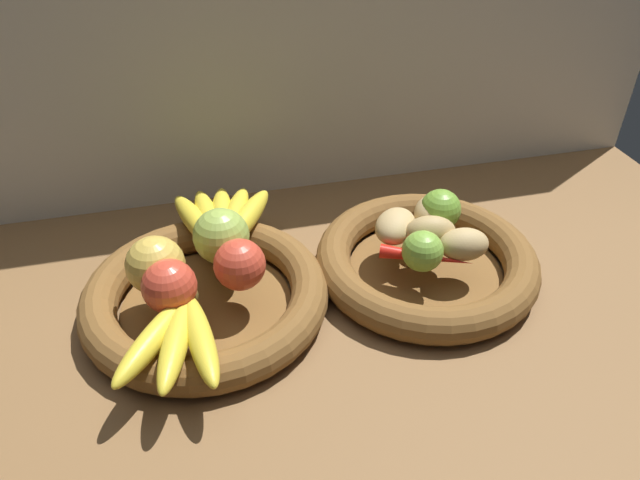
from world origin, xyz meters
TOP-DOWN VIEW (x-y plane):
  - ground_plane at (0.00, 0.00)cm, footprint 140.00×90.00cm
  - back_wall at (0.00, 30.00)cm, footprint 140.00×3.00cm
  - fruit_bowl_left at (-16.50, -0.77)cm, footprint 33.91×33.91cm
  - fruit_bowl_right at (15.98, -0.77)cm, footprint 32.86×32.86cm
  - apple_red_front at (-20.69, -5.00)cm, footprint 6.94×6.94cm
  - apple_golden_left at (-22.23, -0.78)cm, footprint 7.71×7.71cm
  - apple_green_back at (-13.26, 3.51)cm, footprint 7.84×7.84cm
  - apple_red_right at (-11.59, -2.78)cm, footprint 6.90×6.90cm
  - banana_bunch_front at (-20.36, -12.17)cm, footprint 13.40×17.32cm
  - banana_bunch_back at (-12.69, 10.60)cm, footprint 17.01×18.44cm
  - potato_back at (18.23, 4.19)cm, footprint 7.76×8.30cm
  - potato_oblong at (11.92, 2.38)cm, footprint 9.36×9.76cm
  - potato_large at (15.98, -0.77)cm, footprint 8.20×5.88cm
  - potato_small at (19.58, -4.37)cm, footprint 7.60×5.74cm
  - lime_near at (13.07, -5.13)cm, footprint 5.73×5.73cm
  - lime_far at (19.37, 3.60)cm, footprint 6.18×6.18cm
  - chili_pepper at (14.09, -4.35)cm, footprint 12.43×7.73cm

SIDE VIEW (x-z plane):
  - ground_plane at x=0.00cm, z-range -3.00..0.00cm
  - fruit_bowl_left at x=-16.50cm, z-range -0.18..4.96cm
  - fruit_bowl_right at x=15.98cm, z-range -0.18..4.97cm
  - chili_pepper at x=14.09cm, z-range 5.14..7.25cm
  - banana_bunch_front at x=-20.36cm, z-range 5.14..8.17cm
  - banana_bunch_back at x=-12.69cm, z-range 5.14..8.42cm
  - potato_oblong at x=11.92cm, z-range 5.14..9.45cm
  - potato_small at x=19.58cm, z-range 5.14..9.76cm
  - potato_back at x=18.23cm, z-range 5.14..9.83cm
  - potato_large at x=15.98cm, z-range 5.14..10.15cm
  - lime_near at x=13.07cm, z-range 5.14..10.87cm
  - lime_far at x=19.37cm, z-range 5.14..11.32cm
  - apple_red_right at x=-11.59cm, z-range 5.14..12.04cm
  - apple_red_front at x=-20.69cm, z-range 5.14..12.08cm
  - apple_golden_left at x=-22.23cm, z-range 5.14..12.86cm
  - apple_green_back at x=-13.26cm, z-range 5.14..12.98cm
  - back_wall at x=0.00cm, z-range 0.00..55.00cm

